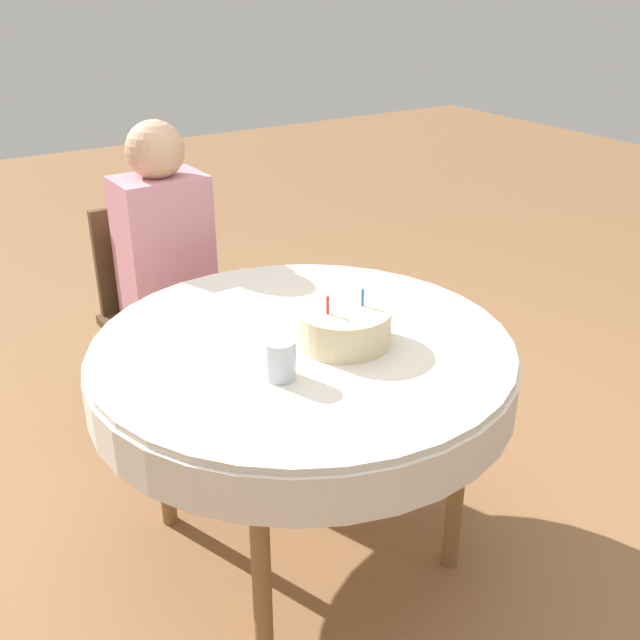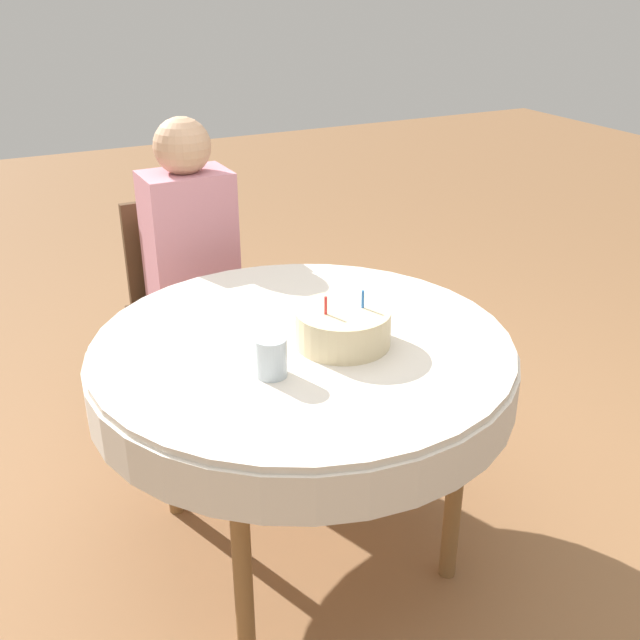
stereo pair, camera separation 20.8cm
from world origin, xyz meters
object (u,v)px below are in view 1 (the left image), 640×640
object	(u,v)px
chair	(163,307)
drinking_glass	(280,359)
birthday_cake	(343,326)
person	(167,254)

from	to	relation	value
chair	drinking_glass	distance (m)	1.18
birthday_cake	drinking_glass	size ratio (longest dim) A/B	2.52
chair	drinking_glass	xyz separation A→B (m)	(-0.11, -1.14, 0.32)
chair	drinking_glass	world-z (taller)	chair
person	birthday_cake	xyz separation A→B (m)	(0.13, -0.97, 0.06)
chair	drinking_glass	size ratio (longest dim) A/B	8.06
person	birthday_cake	distance (m)	0.98
person	drinking_glass	xyz separation A→B (m)	(-0.12, -1.04, 0.06)
chair	birthday_cake	xyz separation A→B (m)	(0.13, -1.06, 0.32)
birthday_cake	drinking_glass	bearing A→B (deg)	-162.99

